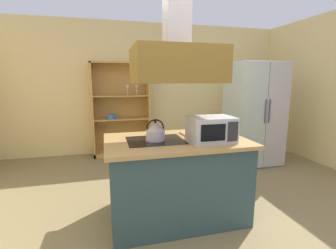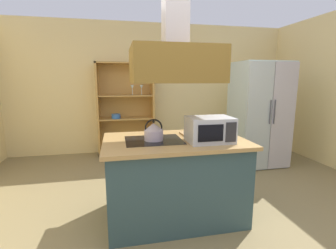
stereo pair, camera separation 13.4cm
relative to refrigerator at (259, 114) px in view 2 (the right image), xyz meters
name	(u,v)px [view 2 (the right image)]	position (x,y,z in m)	size (l,w,h in m)	color
ground_plane	(192,224)	(-1.75, -1.63, -0.92)	(7.80, 7.80, 0.00)	olive
wall_back	(152,88)	(-1.75, 1.37, 0.43)	(6.00, 0.12, 2.70)	#EACF8A
kitchen_island	(174,178)	(-1.90, -1.42, -0.47)	(1.53, 0.97, 0.90)	#2F484B
range_hood	(175,55)	(-1.90, -1.42, 0.87)	(0.90, 0.70, 1.19)	olive
refrigerator	(259,114)	(0.00, 0.00, 0.00)	(0.90, 0.77, 1.85)	#B0C4BF
dish_cabinet	(126,114)	(-2.33, 1.15, -0.09)	(1.14, 0.40, 1.88)	#BE8D44
kettle	(154,131)	(-2.13, -1.42, 0.07)	(0.20, 0.20, 0.23)	#C1B0C2
cutting_board	(196,134)	(-1.60, -1.24, -0.01)	(0.34, 0.24, 0.02)	tan
microwave	(210,129)	(-1.57, -1.59, 0.11)	(0.46, 0.35, 0.26)	#B7BABF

